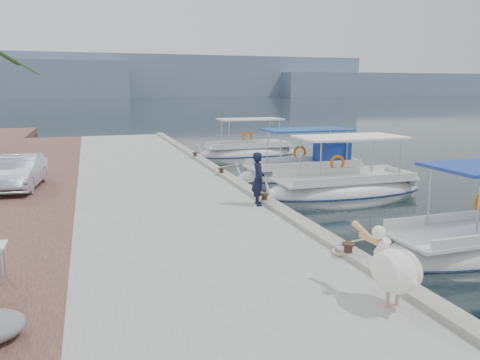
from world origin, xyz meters
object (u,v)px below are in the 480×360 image
(fishing_caique_c, at_px, (344,189))
(parked_car, at_px, (20,172))
(fishing_caique_e, at_px, (248,153))
(pelican, at_px, (393,268))
(fishing_caique_d, at_px, (305,173))
(fisherman, at_px, (258,179))

(fishing_caique_c, relative_size, parked_car, 1.86)
(fishing_caique_e, bearing_deg, fishing_caique_c, -88.83)
(fishing_caique_e, height_order, pelican, fishing_caique_e)
(parked_car, bearing_deg, fishing_caique_d, 12.00)
(fishing_caique_d, bearing_deg, fisherman, -126.56)
(parked_car, bearing_deg, fishing_caique_c, -4.61)
(fishing_caique_c, xyz_separation_m, parked_car, (-11.91, 2.24, 0.98))
(pelican, bearing_deg, fishing_caique_e, 77.54)
(fisherman, bearing_deg, fishing_caique_d, -27.79)
(fishing_caique_d, bearing_deg, fishing_caique_c, -89.60)
(pelican, bearing_deg, fishing_caique_c, 63.66)
(fishing_caique_e, relative_size, parked_car, 1.74)
(fishing_caique_c, relative_size, fisherman, 4.14)
(fishing_caique_e, xyz_separation_m, pelican, (-4.62, -20.88, 1.03))
(fishing_caique_e, distance_m, fisherman, 14.51)
(fishing_caique_c, xyz_separation_m, pelican, (-4.84, -9.78, 1.03))
(pelican, distance_m, fisherman, 7.10)
(fishing_caique_c, relative_size, pelican, 4.17)
(fishing_caique_d, distance_m, fisherman, 7.76)
(fisherman, bearing_deg, pelican, -173.21)
(parked_car, bearing_deg, fishing_caique_e, 43.23)
(fishing_caique_e, bearing_deg, parked_car, -142.83)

